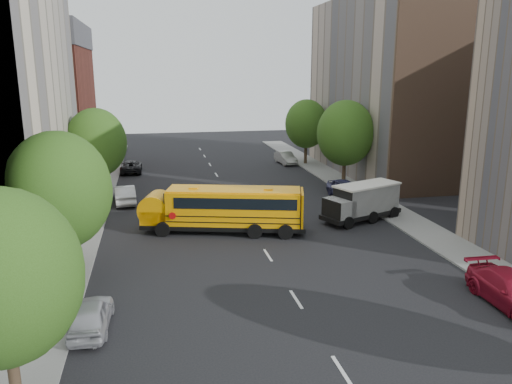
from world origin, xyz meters
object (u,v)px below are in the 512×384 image
object	(u,v)px
street_tree_2	(96,143)
school_bus	(222,207)
street_tree_5	(306,124)
parked_car_0	(91,315)
parked_car_2	(131,166)
parked_car_4	(345,189)
street_tree_1	(59,191)
safari_truck	(362,202)
parked_car_1	(125,194)
parked_car_5	(286,158)
street_tree_4	(345,133)
street_tree_0	(2,278)

from	to	relation	value
street_tree_2	school_bus	size ratio (longest dim) A/B	0.69
street_tree_5	parked_car_0	bearing A→B (deg)	-120.08
street_tree_5	parked_car_0	world-z (taller)	street_tree_5
parked_car_2	parked_car_4	world-z (taller)	parked_car_4
street_tree_1	safari_truck	distance (m)	21.04
parked_car_1	parked_car_4	distance (m)	18.53
street_tree_2	parked_car_5	xyz separation A→B (m)	(19.80, 12.77, -4.12)
street_tree_1	parked_car_4	world-z (taller)	street_tree_1
street_tree_2	school_bus	xyz separation A→B (m)	(8.98, -11.04, -3.10)
street_tree_5	school_bus	bearing A→B (deg)	-119.47
street_tree_4	parked_car_1	distance (m)	20.41
street_tree_5	parked_car_0	size ratio (longest dim) A/B	1.92
parked_car_1	safari_truck	bearing A→B (deg)	147.84
street_tree_0	parked_car_2	world-z (taller)	street_tree_0
parked_car_0	parked_car_2	distance (m)	34.17
school_bus	parked_car_1	bearing A→B (deg)	142.24
street_tree_5	parked_car_5	bearing A→B (deg)	160.71
street_tree_1	parked_car_5	xyz separation A→B (m)	(19.80, 30.77, -4.24)
parked_car_0	parked_car_4	bearing A→B (deg)	-132.26
street_tree_2	street_tree_5	size ratio (longest dim) A/B	1.03
street_tree_1	parked_car_4	xyz separation A→B (m)	(20.56, 14.00, -4.17)
street_tree_1	parked_car_0	bearing A→B (deg)	-70.89
school_bus	parked_car_1	world-z (taller)	school_bus
parked_car_2	parked_car_4	size ratio (longest dim) A/B	1.03
parked_car_1	parked_car_5	size ratio (longest dim) A/B	1.05
street_tree_0	parked_car_5	xyz separation A→B (m)	(19.80, 40.77, -3.93)
parked_car_4	street_tree_1	bearing A→B (deg)	-149.16
parked_car_5	safari_truck	bearing A→B (deg)	-96.45
street_tree_0	safari_truck	distance (m)	26.30
safari_truck	street_tree_2	bearing A→B (deg)	129.74
street_tree_1	safari_truck	world-z (taller)	street_tree_1
school_bus	safari_truck	bearing A→B (deg)	18.76
parked_car_2	parked_car_5	bearing A→B (deg)	-174.80
street_tree_1	parked_car_4	bearing A→B (deg)	34.26
street_tree_2	parked_car_4	distance (m)	21.33
school_bus	street_tree_4	bearing A→B (deg)	55.71
street_tree_1	parked_car_1	xyz separation A→B (m)	(2.14, 16.10, -4.20)
street_tree_1	street_tree_0	bearing A→B (deg)	-90.00
street_tree_4	safari_truck	size ratio (longest dim) A/B	1.23
parked_car_0	street_tree_4	bearing A→B (deg)	-128.92
parked_car_0	parked_car_1	size ratio (longest dim) A/B	0.86
parked_car_1	parked_car_0	bearing A→B (deg)	83.15
street_tree_5	parked_car_5	world-z (taller)	street_tree_5
street_tree_5	parked_car_0	distance (m)	40.64
street_tree_0	parked_car_5	size ratio (longest dim) A/B	1.72
parked_car_1	parked_car_4	size ratio (longest dim) A/B	0.99
street_tree_0	parked_car_1	bearing A→B (deg)	85.31
street_tree_0	parked_car_4	distance (m)	31.83
street_tree_5	parked_car_5	distance (m)	4.62
street_tree_2	street_tree_5	world-z (taller)	street_tree_2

